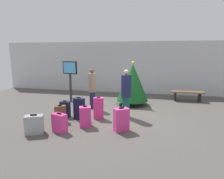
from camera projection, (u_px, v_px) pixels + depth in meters
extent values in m
plane|color=#514C47|center=(119.00, 114.00, 7.50)|extent=(16.00, 16.00, 0.00)
cube|color=silver|center=(132.00, 68.00, 11.26)|extent=(16.00, 0.20, 2.96)
cylinder|color=#4C3319|center=(132.00, 102.00, 8.88)|extent=(0.12, 0.12, 0.21)
cone|color=#14511E|center=(133.00, 82.00, 8.70)|extent=(1.42, 1.42, 1.65)
sphere|color=#F2D84C|center=(133.00, 62.00, 8.54)|extent=(0.12, 0.12, 0.12)
sphere|color=red|center=(136.00, 77.00, 8.83)|extent=(0.08, 0.08, 0.08)
sphere|color=yellow|center=(125.00, 83.00, 8.62)|extent=(0.08, 0.08, 0.08)
sphere|color=silver|center=(128.00, 77.00, 8.63)|extent=(0.08, 0.08, 0.08)
sphere|color=yellow|center=(127.00, 82.00, 8.96)|extent=(0.08, 0.08, 0.08)
sphere|color=blue|center=(128.00, 78.00, 8.51)|extent=(0.08, 0.08, 0.08)
sphere|color=silver|center=(125.00, 87.00, 8.52)|extent=(0.08, 0.08, 0.08)
cylinder|color=#333338|center=(71.00, 88.00, 9.30)|extent=(0.12, 0.12, 1.35)
cube|color=black|center=(70.00, 68.00, 9.12)|extent=(0.76, 0.27, 0.59)
cube|color=#4CB2F2|center=(69.00, 68.00, 9.08)|extent=(0.67, 0.18, 0.50)
cube|color=brown|center=(188.00, 92.00, 9.48)|extent=(1.51, 0.44, 0.06)
cube|color=black|center=(175.00, 96.00, 9.64)|extent=(0.08, 0.35, 0.42)
cube|color=black|center=(200.00, 97.00, 9.41)|extent=(0.08, 0.35, 0.42)
cylinder|color=#19594C|center=(126.00, 107.00, 7.16)|extent=(0.28, 0.28, 0.76)
cylinder|color=#1E234C|center=(126.00, 86.00, 7.01)|extent=(0.47, 0.47, 0.81)
sphere|color=tan|center=(126.00, 72.00, 6.92)|extent=(0.19, 0.19, 0.19)
cylinder|color=#1E234C|center=(93.00, 100.00, 8.22)|extent=(0.25, 0.25, 0.73)
cylinder|color=gray|center=(92.00, 83.00, 8.08)|extent=(0.37, 0.37, 0.78)
sphere|color=brown|center=(92.00, 71.00, 7.99)|extent=(0.18, 0.18, 0.18)
cube|color=#E5388C|center=(85.00, 117.00, 6.22)|extent=(0.43, 0.37, 0.65)
cube|color=black|center=(85.00, 106.00, 6.16)|extent=(0.13, 0.07, 0.04)
cube|color=#E5388C|center=(60.00, 123.00, 5.80)|extent=(0.51, 0.39, 0.56)
cube|color=black|center=(59.00, 113.00, 5.74)|extent=(0.16, 0.09, 0.04)
cube|color=#141938|center=(65.00, 109.00, 7.17)|extent=(0.36, 0.22, 0.58)
cube|color=black|center=(65.00, 101.00, 7.11)|extent=(0.12, 0.03, 0.04)
cube|color=#E5388C|center=(99.00, 108.00, 6.95)|extent=(0.36, 0.21, 0.78)
cube|color=black|center=(98.00, 97.00, 6.87)|extent=(0.12, 0.04, 0.04)
cube|color=#9EA0A5|center=(34.00, 125.00, 5.67)|extent=(0.58, 0.46, 0.56)
cube|color=black|center=(34.00, 115.00, 5.62)|extent=(0.18, 0.10, 0.04)
cube|color=#E5388C|center=(121.00, 120.00, 5.87)|extent=(0.50, 0.45, 0.70)
cube|color=black|center=(121.00, 108.00, 5.80)|extent=(0.14, 0.11, 0.04)
cube|color=#141938|center=(79.00, 109.00, 6.90)|extent=(0.40, 0.27, 0.77)
cube|color=black|center=(79.00, 98.00, 6.83)|extent=(0.13, 0.05, 0.04)
cube|color=brown|center=(60.00, 114.00, 6.61)|extent=(0.43, 0.36, 0.58)
cube|color=black|center=(60.00, 105.00, 6.55)|extent=(0.13, 0.09, 0.04)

